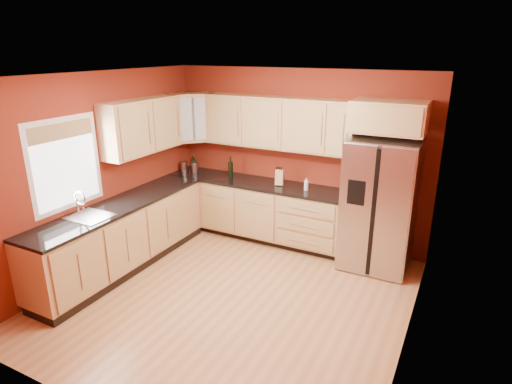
{
  "coord_description": "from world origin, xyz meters",
  "views": [
    {
      "loc": [
        2.32,
        -3.87,
        2.89
      ],
      "look_at": [
        -0.13,
        0.9,
        1.06
      ],
      "focal_mm": 30.0,
      "sensor_mm": 36.0,
      "label": 1
    }
  ],
  "objects_px": {
    "canister_left": "(184,167)",
    "soap_dispenser": "(306,184)",
    "wine_bottle_a": "(193,163)",
    "knife_block": "(279,177)",
    "refrigerator": "(379,205)"
  },
  "relations": [
    {
      "from": "wine_bottle_a",
      "to": "refrigerator",
      "type": "bearing_deg",
      "value": -1.5
    },
    {
      "from": "knife_block",
      "to": "wine_bottle_a",
      "type": "bearing_deg",
      "value": 166.33
    },
    {
      "from": "wine_bottle_a",
      "to": "knife_block",
      "type": "relative_size",
      "value": 1.32
    },
    {
      "from": "canister_left",
      "to": "knife_block",
      "type": "xyz_separation_m",
      "value": [
        1.69,
        0.08,
        0.03
      ]
    },
    {
      "from": "soap_dispenser",
      "to": "refrigerator",
      "type": "bearing_deg",
      "value": -2.15
    },
    {
      "from": "refrigerator",
      "to": "wine_bottle_a",
      "type": "xyz_separation_m",
      "value": [
        -3.05,
        0.08,
        0.18
      ]
    },
    {
      "from": "refrigerator",
      "to": "wine_bottle_a",
      "type": "relative_size",
      "value": 5.82
    },
    {
      "from": "canister_left",
      "to": "soap_dispenser",
      "type": "distance_m",
      "value": 2.14
    },
    {
      "from": "knife_block",
      "to": "soap_dispenser",
      "type": "xyz_separation_m",
      "value": [
        0.45,
        -0.06,
        -0.03
      ]
    },
    {
      "from": "refrigerator",
      "to": "soap_dispenser",
      "type": "bearing_deg",
      "value": 177.85
    },
    {
      "from": "refrigerator",
      "to": "wine_bottle_a",
      "type": "bearing_deg",
      "value": 178.5
    },
    {
      "from": "wine_bottle_a",
      "to": "soap_dispenser",
      "type": "relative_size",
      "value": 1.73
    },
    {
      "from": "canister_left",
      "to": "soap_dispenser",
      "type": "bearing_deg",
      "value": 0.47
    },
    {
      "from": "refrigerator",
      "to": "soap_dispenser",
      "type": "distance_m",
      "value": 1.07
    },
    {
      "from": "canister_left",
      "to": "knife_block",
      "type": "relative_size",
      "value": 0.74
    }
  ]
}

